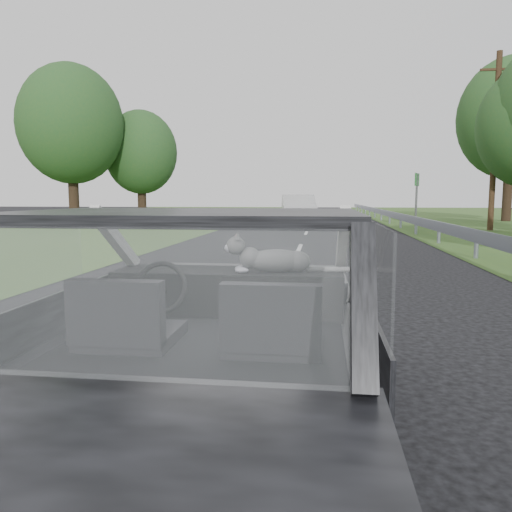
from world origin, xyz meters
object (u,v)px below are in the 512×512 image
(cat, at_px, (276,259))
(utility_pole, at_px, (495,142))
(highway_sign, at_px, (416,200))
(other_car, at_px, (298,209))
(subject_car, at_px, (210,332))

(cat, relative_size, utility_pole, 0.08)
(cat, bearing_deg, utility_pole, 57.56)
(highway_sign, bearing_deg, other_car, -166.58)
(other_car, relative_size, highway_sign, 1.83)
(cat, height_order, highway_sign, highway_sign)
(subject_car, bearing_deg, other_car, 91.52)
(cat, bearing_deg, highway_sign, 66.34)
(subject_car, relative_size, utility_pole, 0.51)
(cat, xyz_separation_m, other_car, (-1.00, 24.40, -0.27))
(other_car, distance_m, utility_pole, 10.22)
(cat, distance_m, highway_sign, 24.24)
(subject_car, relative_size, highway_sign, 1.47)
(utility_pole, bearing_deg, highway_sign, 128.60)
(subject_car, bearing_deg, cat, 59.69)
(other_car, bearing_deg, cat, -94.06)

